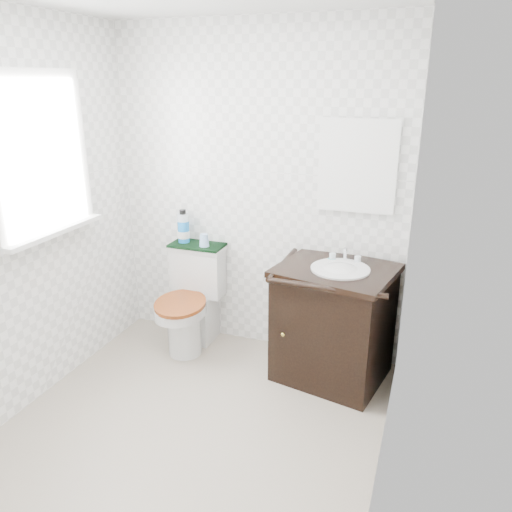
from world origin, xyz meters
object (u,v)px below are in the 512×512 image
Objects in this scene: mouthwash_bottle at (183,227)px; cup at (204,240)px; trash_bin at (300,355)px; toilet at (192,304)px; vanity at (334,320)px.

cup is (0.19, -0.04, -0.07)m from mouthwash_bottle.
mouthwash_bottle reaches higher than cup.
trash_bin is 2.73× the size of cup.
toilet is 3.01× the size of trash_bin.
mouthwash_bottle is 2.69× the size of cup.
vanity is 1.34m from mouthwash_bottle.
mouthwash_bottle is at bearing 130.99° from toilet.
toilet is at bearing -129.47° from cup.
vanity is 3.54× the size of trash_bin.
toilet is 0.60m from mouthwash_bottle.
cup is (-1.04, 0.16, 0.42)m from vanity.
trash_bin is (0.90, -0.10, -0.21)m from toilet.
toilet is 1.12m from vanity.
toilet is at bearing 173.65° from trash_bin.
vanity is 0.37m from trash_bin.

